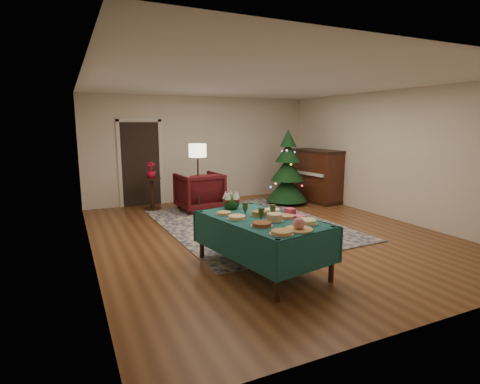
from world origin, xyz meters
name	(u,v)px	position (x,y,z in m)	size (l,w,h in m)	color
room_shell	(267,161)	(0.00, 0.00, 1.35)	(7.00, 7.00, 7.00)	#593319
doorway	(141,162)	(-1.60, 3.48, 1.10)	(1.08, 0.04, 2.16)	black
rug	(248,224)	(-0.03, 0.71, 0.01)	(3.20, 4.20, 0.02)	#121E46
buffet_table	(262,229)	(-0.90, -1.50, 0.59)	(1.43, 2.05, 0.73)	black
platter_0	(282,233)	(-1.05, -2.26, 0.75)	(0.29, 0.29, 0.05)	silver
platter_1	(299,226)	(-0.78, -2.20, 0.79)	(0.35, 0.35, 0.16)	silver
platter_2	(306,222)	(-0.52, -2.00, 0.76)	(0.29, 0.29, 0.06)	silver
platter_3	(262,224)	(-1.10, -1.86, 0.76)	(0.28, 0.28, 0.05)	silver
platter_4	(275,218)	(-0.82, -1.70, 0.78)	(0.24, 0.24, 0.10)	silver
platter_5	(286,217)	(-0.59, -1.62, 0.75)	(0.27, 0.27, 0.04)	silver
platter_6	(237,218)	(-1.23, -1.40, 0.76)	(0.27, 0.27, 0.05)	silver
platter_7	(259,214)	(-0.87, -1.37, 0.77)	(0.25, 0.25, 0.07)	silver
platter_8	(272,210)	(-0.58, -1.22, 0.75)	(0.25, 0.25, 0.04)	silver
platter_9	(224,213)	(-1.29, -1.09, 0.75)	(0.24, 0.24, 0.04)	silver
goblet_0	(245,208)	(-1.01, -1.20, 0.82)	(0.08, 0.08, 0.17)	#2D471E
goblet_1	(273,210)	(-0.72, -1.48, 0.82)	(0.08, 0.08, 0.17)	#2D471E
goblet_2	(261,214)	(-0.97, -1.59, 0.82)	(0.08, 0.08, 0.17)	#2D471E
napkin_stack	(299,217)	(-0.44, -1.71, 0.75)	(0.15, 0.15, 0.04)	#EF4275
gift_box	(290,212)	(-0.46, -1.50, 0.78)	(0.12, 0.12, 0.10)	#DD3D61
centerpiece	(231,200)	(-1.04, -0.78, 0.86)	(0.26, 0.27, 0.30)	#1E4C1E
armchair	(199,190)	(-0.49, 2.35, 0.49)	(0.95, 0.89, 0.98)	#420E11
floor_lamp	(198,155)	(-0.65, 1.93, 1.34)	(0.38, 0.38, 1.58)	#A57F3F
side_table	(152,194)	(-1.49, 2.85, 0.37)	(0.43, 0.43, 0.76)	black
potted_plant	(151,173)	(-1.49, 2.85, 0.87)	(0.21, 0.38, 0.21)	#B00C27
christmas_tree	(287,171)	(1.76, 2.09, 0.84)	(1.36, 1.36, 1.87)	black
piano	(315,176)	(2.65, 2.13, 0.66)	(0.90, 1.63, 1.35)	black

